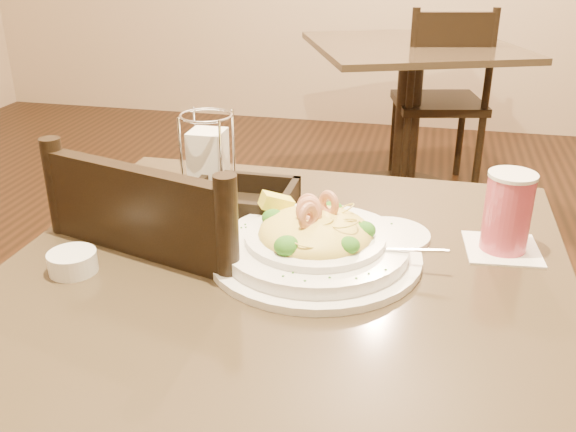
% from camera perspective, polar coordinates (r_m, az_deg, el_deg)
% --- Properties ---
extents(main_table, '(0.90, 0.90, 0.76)m').
position_cam_1_polar(main_table, '(1.17, -0.23, -14.87)').
color(main_table, black).
rests_on(main_table, ground).
extents(background_table, '(1.17, 1.17, 0.76)m').
position_cam_1_polar(background_table, '(3.21, 10.73, 10.59)').
color(background_table, black).
rests_on(background_table, ground).
extents(dining_chair_near, '(0.52, 0.52, 0.93)m').
position_cam_1_polar(dining_chair_near, '(1.32, -8.17, -11.02)').
color(dining_chair_near, black).
rests_on(dining_chair_near, ground).
extents(dining_chair_far, '(0.50, 0.50, 0.93)m').
position_cam_1_polar(dining_chair_far, '(3.30, 13.46, 10.33)').
color(dining_chair_far, black).
rests_on(dining_chair_far, ground).
extents(pasta_bowl, '(0.39, 0.35, 0.11)m').
position_cam_1_polar(pasta_bowl, '(1.04, 2.41, -2.30)').
color(pasta_bowl, white).
rests_on(pasta_bowl, main_table).
extents(drink_glass, '(0.13, 0.13, 0.14)m').
position_cam_1_polar(drink_glass, '(1.12, 18.93, 0.28)').
color(drink_glass, white).
rests_on(drink_glass, main_table).
extents(bread_basket, '(0.19, 0.16, 0.05)m').
position_cam_1_polar(bread_basket, '(1.22, -4.06, 1.16)').
color(bread_basket, black).
rests_on(bread_basket, main_table).
extents(napkin_caddy, '(0.11, 0.11, 0.17)m').
position_cam_1_polar(napkin_caddy, '(1.30, -7.10, 4.96)').
color(napkin_caddy, silver).
rests_on(napkin_caddy, main_table).
extents(side_plate, '(0.16, 0.16, 0.01)m').
position_cam_1_polar(side_plate, '(1.14, 9.03, -1.68)').
color(side_plate, white).
rests_on(side_plate, main_table).
extents(butter_ramekin, '(0.10, 0.10, 0.03)m').
position_cam_1_polar(butter_ramekin, '(1.07, -18.60, -3.90)').
color(butter_ramekin, white).
rests_on(butter_ramekin, main_table).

